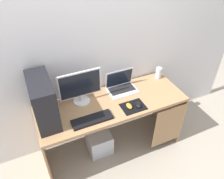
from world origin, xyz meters
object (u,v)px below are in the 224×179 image
Objects in this scene: keyboard at (92,120)px; mouse_right at (138,105)px; pc_tower at (43,101)px; subwoofer at (99,142)px; laptop at (121,86)px; monitor at (80,87)px; speaker at (159,73)px; mouse_left at (129,106)px.

keyboard is 0.53m from mouse_right.
pc_tower is 1.02m from subwoofer.
pc_tower is at bearing 152.19° from keyboard.
pc_tower is at bearing -171.75° from laptop.
monitor is at bearing -177.26° from laptop.
laptop is (0.50, 0.02, -0.15)m from monitor.
mouse_right is (0.53, -0.33, -0.18)m from monitor.
pc_tower is at bearing 178.57° from subwoofer.
laptop is 1.20× the size of subwoofer.
pc_tower is 0.93m from laptop.
keyboard is at bearing -160.27° from speaker.
speaker is 0.63m from mouse_right.
pc_tower is 1.05× the size of monitor.
keyboard is (-0.50, -0.35, -0.04)m from laptop.
monitor is at bearing 90.81° from keyboard.
subwoofer is at bearing 149.03° from mouse_left.
pc_tower is 0.51m from keyboard.
mouse_right is (0.10, -0.03, 0.00)m from mouse_left.
subwoofer is (-0.30, 0.18, -0.66)m from mouse_left.
laptop is 3.59× the size of mouse_left.
subwoofer is at bearing -41.83° from monitor.
laptop is at bearing 8.25° from pc_tower.
keyboard is 0.43m from mouse_left.
laptop is (0.90, 0.13, -0.19)m from pc_tower.
mouse_right is (0.03, -0.35, -0.03)m from laptop.
keyboard is at bearing -145.11° from laptop.
mouse_right reaches higher than subwoofer.
pc_tower is at bearing -173.84° from speaker.
speaker is at bearing 10.60° from subwoofer.
monitor is (0.40, 0.11, -0.03)m from pc_tower.
monitor is 1.11× the size of keyboard.
mouse_right is at bearing -31.57° from monitor.
mouse_left is at bearing -13.06° from pc_tower.
monitor is 1.05m from speaker.
mouse_right is (0.93, -0.22, -0.21)m from pc_tower.
mouse_left is 0.75m from subwoofer.
speaker is (1.44, 0.16, -0.16)m from pc_tower.
mouse_right is 0.79m from subwoofer.
speaker reaches higher than mouse_left.
keyboard is (0.41, -0.21, -0.22)m from pc_tower.
mouse_left is (0.44, -0.30, -0.18)m from monitor.
speaker is (0.54, 0.02, 0.02)m from laptop.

